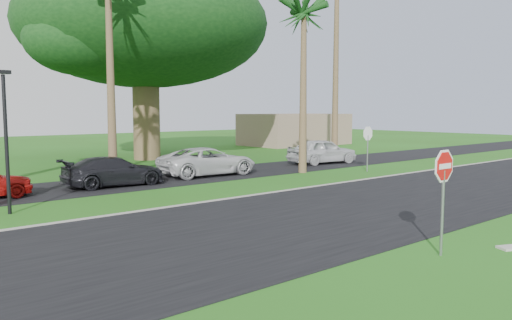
{
  "coord_description": "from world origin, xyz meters",
  "views": [
    {
      "loc": [
        -10.07,
        -8.95,
        3.38
      ],
      "look_at": [
        -0.01,
        3.12,
        1.8
      ],
      "focal_mm": 35.0,
      "sensor_mm": 36.0,
      "label": 1
    }
  ],
  "objects": [
    {
      "name": "ground",
      "position": [
        0.0,
        0.0,
        0.0
      ],
      "size": [
        120.0,
        120.0,
        0.0
      ],
      "primitive_type": "plane",
      "color": "#255515",
      "rests_on": "ground"
    },
    {
      "name": "road",
      "position": [
        0.0,
        2.0,
        0.01
      ],
      "size": [
        120.0,
        8.0,
        0.02
      ],
      "primitive_type": "cube",
      "color": "black",
      "rests_on": "ground"
    },
    {
      "name": "parking_strip",
      "position": [
        0.0,
        12.5,
        0.01
      ],
      "size": [
        120.0,
        5.0,
        0.02
      ],
      "primitive_type": "cube",
      "color": "black",
      "rests_on": "ground"
    },
    {
      "name": "curb",
      "position": [
        0.0,
        6.05,
        0.03
      ],
      "size": [
        120.0,
        0.12,
        0.06
      ],
      "primitive_type": "cube",
      "color": "gray",
      "rests_on": "ground"
    },
    {
      "name": "stop_sign_near",
      "position": [
        0.5,
        -3.0,
        1.77
      ],
      "size": [
        1.05,
        0.07,
        2.62
      ],
      "color": "gray",
      "rests_on": "ground"
    },
    {
      "name": "stop_sign_far",
      "position": [
        12.0,
        8.0,
        1.77
      ],
      "size": [
        1.05,
        0.07,
        2.62
      ],
      "rotation": [
        0.0,
        0.0,
        3.14
      ],
      "color": "gray",
      "rests_on": "ground"
    },
    {
      "name": "palm_right_near",
      "position": [
        9.0,
        10.0,
        8.19
      ],
      "size": [
        5.0,
        5.0,
        9.5
      ],
      "color": "brown",
      "rests_on": "ground"
    },
    {
      "name": "canopy_tree",
      "position": [
        6.0,
        22.0,
        8.95
      ],
      "size": [
        16.5,
        16.5,
        13.12
      ],
      "color": "brown",
      "rests_on": "ground"
    },
    {
      "name": "streetlight_right",
      "position": [
        -6.0,
        8.5,
        2.65
      ],
      "size": [
        0.45,
        0.25,
        4.64
      ],
      "color": "black",
      "rests_on": "ground"
    },
    {
      "name": "building_far",
      "position": [
        24.0,
        26.0,
        1.5
      ],
      "size": [
        10.0,
        6.0,
        3.0
      ],
      "primitive_type": "cube",
      "color": "gray",
      "rests_on": "ground"
    },
    {
      "name": "car_dark",
      "position": [
        -0.88,
        11.93,
        0.65
      ],
      "size": [
        4.59,
        2.05,
        1.31
      ],
      "primitive_type": "imported",
      "rotation": [
        0.0,
        0.0,
        1.52
      ],
      "color": "black",
      "rests_on": "ground"
    },
    {
      "name": "car_minivan",
      "position": [
        4.43,
        12.32,
        0.72
      ],
      "size": [
        5.29,
        2.67,
        1.44
      ],
      "primitive_type": "imported",
      "rotation": [
        0.0,
        0.0,
        1.51
      ],
      "color": "silver",
      "rests_on": "ground"
    },
    {
      "name": "car_pickup",
      "position": [
        13.17,
        12.41,
        0.79
      ],
      "size": [
        4.83,
        2.5,
        1.57
      ],
      "primitive_type": "imported",
      "rotation": [
        0.0,
        0.0,
        1.43
      ],
      "color": "silver",
      "rests_on": "ground"
    },
    {
      "name": "utility_slab",
      "position": [
        2.3,
        -3.79,
        0.03
      ],
      "size": [
        0.64,
        0.54,
        0.06
      ],
      "primitive_type": "cube",
      "rotation": [
        0.0,
        0.0,
        -0.41
      ],
      "color": "#A0A098",
      "rests_on": "ground"
    }
  ]
}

